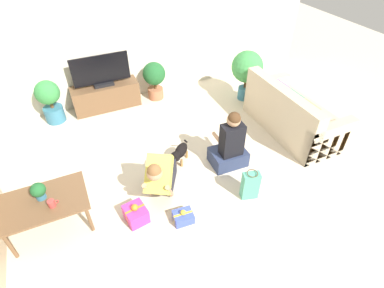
# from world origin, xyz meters

# --- Properties ---
(ground_plane) EXTENTS (16.00, 16.00, 0.00)m
(ground_plane) POSITION_xyz_m (0.00, 0.00, 0.00)
(ground_plane) COLOR beige
(wall_back) EXTENTS (8.40, 0.06, 2.60)m
(wall_back) POSITION_xyz_m (0.00, 2.63, 1.30)
(wall_back) COLOR beige
(wall_back) RESTS_ON ground_plane
(sofa_right) EXTENTS (0.86, 1.74, 0.86)m
(sofa_right) POSITION_xyz_m (2.42, 0.33, 0.31)
(sofa_right) COLOR #C6B293
(sofa_right) RESTS_ON ground_plane
(coffee_table) EXTENTS (0.97, 0.64, 0.47)m
(coffee_table) POSITION_xyz_m (-1.50, -0.06, 0.42)
(coffee_table) COLOR brown
(coffee_table) RESTS_ON ground_plane
(tv_console) EXTENTS (1.22, 0.39, 0.48)m
(tv_console) POSITION_xyz_m (-0.29, 2.37, 0.24)
(tv_console) COLOR brown
(tv_console) RESTS_ON ground_plane
(tv) EXTENTS (1.02, 0.20, 0.57)m
(tv) POSITION_xyz_m (-0.29, 2.37, 0.73)
(tv) COLOR black
(tv) RESTS_ON tv_console
(potted_plant_back_right) EXTENTS (0.44, 0.44, 0.75)m
(potted_plant_back_right) POSITION_xyz_m (0.67, 2.32, 0.45)
(potted_plant_back_right) COLOR #A36042
(potted_plant_back_right) RESTS_ON ground_plane
(potted_plant_corner_right) EXTENTS (0.60, 0.60, 0.99)m
(potted_plant_corner_right) POSITION_xyz_m (2.27, 1.55, 0.65)
(potted_plant_corner_right) COLOR #336B84
(potted_plant_corner_right) RESTS_ON ground_plane
(potted_plant_back_left) EXTENTS (0.42, 0.42, 0.79)m
(potted_plant_back_left) POSITION_xyz_m (-1.25, 2.32, 0.45)
(potted_plant_back_left) COLOR #336B84
(potted_plant_back_left) RESTS_ON ground_plane
(person_kneeling) EXTENTS (0.66, 0.82, 0.78)m
(person_kneeling) POSITION_xyz_m (-0.09, -0.10, 0.34)
(person_kneeling) COLOR #23232D
(person_kneeling) RESTS_ON ground_plane
(person_sitting) EXTENTS (0.54, 0.49, 0.96)m
(person_sitting) POSITION_xyz_m (1.03, 0.01, 0.35)
(person_sitting) COLOR #283351
(person_sitting) RESTS_ON ground_plane
(dog) EXTENTS (0.40, 0.39, 0.33)m
(dog) POSITION_xyz_m (0.36, 0.33, 0.22)
(dog) COLOR black
(dog) RESTS_ON ground_plane
(gift_box_a) EXTENTS (0.29, 0.32, 0.28)m
(gift_box_a) POSITION_xyz_m (-0.54, -0.39, 0.11)
(gift_box_a) COLOR #CC3389
(gift_box_a) RESTS_ON ground_plane
(gift_box_b) EXTENTS (0.26, 0.22, 0.19)m
(gift_box_b) POSITION_xyz_m (-0.01, -0.66, 0.07)
(gift_box_b) COLOR #3D51BC
(gift_box_b) RESTS_ON ground_plane
(gift_bag_a) EXTENTS (0.25, 0.18, 0.45)m
(gift_bag_a) POSITION_xyz_m (0.96, -0.66, 0.21)
(gift_bag_a) COLOR #4CA384
(gift_bag_a) RESTS_ON ground_plane
(mug) EXTENTS (0.12, 0.08, 0.09)m
(mug) POSITION_xyz_m (-1.40, -0.18, 0.52)
(mug) COLOR #B23D38
(mug) RESTS_ON coffee_table
(tabletop_plant) EXTENTS (0.17, 0.17, 0.22)m
(tabletop_plant) POSITION_xyz_m (-1.51, -0.00, 0.59)
(tabletop_plant) COLOR #336B84
(tabletop_plant) RESTS_ON coffee_table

